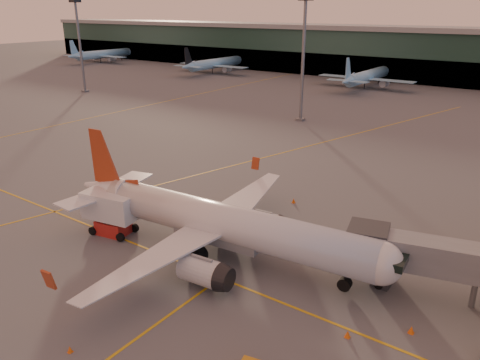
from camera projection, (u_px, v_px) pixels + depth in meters
The scene contains 13 objects.
ground at pixel (143, 285), 42.10m from camera, with size 600.00×600.00×0.00m, color #4C4F54.
taxi_markings at pixel (305, 153), 80.03m from camera, with size 100.12×173.00×0.01m.
terminal at pixel (474, 57), 147.23m from camera, with size 400.00×20.00×17.60m.
mast_west_far at pixel (79, 40), 133.35m from camera, with size 2.40×2.40×25.60m.
mast_west_near at pixel (303, 51), 98.21m from camera, with size 2.40×2.40×25.60m.
distant_aircraft_row at pixel (379, 89), 143.58m from camera, with size 290.00×34.00×13.00m.
main_airplane at pixel (218, 223), 46.03m from camera, with size 36.43×32.88×10.99m.
catering_truck at pixel (110, 211), 50.94m from camera, with size 6.43×3.68×4.70m.
cone_nose at pixel (411, 330), 35.81m from camera, with size 0.49×0.49×0.63m.
cone_tail at pixel (96, 207), 57.97m from camera, with size 0.46×0.46×0.59m.
cone_wing_right at pixel (70, 349), 33.83m from camera, with size 0.40×0.40×0.51m.
cone_wing_left at pixel (294, 201), 59.72m from camera, with size 0.48×0.48×0.61m.
cone_fwd at pixel (348, 334), 35.35m from camera, with size 0.46×0.46×0.59m.
Camera 1 is at (28.20, -24.33, 23.50)m, focal length 35.00 mm.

